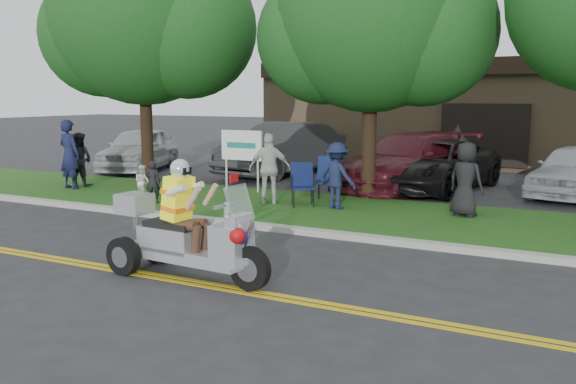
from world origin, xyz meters
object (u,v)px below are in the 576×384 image
at_px(spectator_adult_mid, 80,159).
at_px(lawn_chair_b, 302,181).
at_px(lawn_chair_a, 327,176).
at_px(parked_car_far_right, 575,171).
at_px(parked_car_far_left, 139,149).
at_px(spectator_adult_left, 69,154).
at_px(parked_car_left, 283,149).
at_px(spectator_adult_right, 270,168).
at_px(trike_scooter, 184,237).
at_px(parked_car_mid, 433,165).
at_px(parked_car_right, 408,161).

bearing_deg(spectator_adult_mid, lawn_chair_b, 173.06).
distance_m(lawn_chair_a, parked_car_far_right, 6.76).
bearing_deg(parked_car_far_left, spectator_adult_left, -91.46).
distance_m(spectator_adult_left, parked_car_left, 7.02).
xyz_separation_m(spectator_adult_right, parked_car_far_right, (6.43, 5.13, -0.25)).
distance_m(lawn_chair_b, spectator_adult_mid, 7.02).
bearing_deg(trike_scooter, lawn_chair_b, 102.17).
bearing_deg(spectator_adult_mid, parked_car_mid, -161.64).
bearing_deg(lawn_chair_a, trike_scooter, -91.53).
bearing_deg(parked_car_far_left, spectator_adult_right, -49.10).
relative_size(lawn_chair_b, parked_car_left, 0.19).
distance_m(spectator_adult_right, parked_car_right, 4.95).
bearing_deg(parked_car_mid, parked_car_right, -165.78).
bearing_deg(spectator_adult_right, parked_car_far_right, -165.77).
distance_m(spectator_adult_mid, spectator_adult_right, 6.25).
xyz_separation_m(parked_car_mid, parked_car_far_right, (3.66, 0.60, -0.01)).
relative_size(parked_car_far_left, parked_car_far_right, 1.10).
bearing_deg(spectator_adult_right, lawn_chair_b, 168.80).
height_order(spectator_adult_left, parked_car_far_right, spectator_adult_left).
height_order(lawn_chair_a, spectator_adult_right, spectator_adult_right).
xyz_separation_m(spectator_adult_left, parked_car_right, (8.20, 4.94, -0.26)).
xyz_separation_m(parked_car_far_left, parked_car_right, (9.80, 0.24, 0.02)).
relative_size(lawn_chair_a, lawn_chair_b, 1.09).
bearing_deg(spectator_adult_right, lawn_chair_a, -159.33).
bearing_deg(parked_car_far_right, lawn_chair_a, -130.37).
relative_size(spectator_adult_mid, parked_car_far_left, 0.34).
height_order(trike_scooter, parked_car_right, trike_scooter).
distance_m(spectator_adult_left, parked_car_right, 9.58).
xyz_separation_m(parked_car_mid, parked_car_right, (-0.70, -0.04, 0.08)).
bearing_deg(parked_car_mid, parked_car_far_right, 20.20).
bearing_deg(spectator_adult_left, parked_car_far_left, -66.53).
bearing_deg(parked_car_far_left, parked_car_far_right, -16.73).
bearing_deg(parked_car_far_right, parked_car_right, -159.21).
bearing_deg(parked_car_far_left, trike_scooter, -66.61).
distance_m(parked_car_left, parked_car_mid, 5.52).
xyz_separation_m(spectator_adult_left, spectator_adult_mid, (-0.12, 0.48, -0.19)).
relative_size(lawn_chair_b, parked_car_far_right, 0.24).
xyz_separation_m(spectator_adult_right, parked_car_right, (2.07, 4.49, -0.15)).
distance_m(lawn_chair_a, spectator_adult_mid, 7.36).
bearing_deg(parked_car_far_left, lawn_chair_b, -45.87).
xyz_separation_m(trike_scooter, parked_car_right, (0.43, 10.06, 0.18)).
bearing_deg(parked_car_left, lawn_chair_b, -49.93).
relative_size(lawn_chair_b, parked_car_far_left, 0.22).
xyz_separation_m(spectator_adult_right, parked_car_far_left, (-7.73, 4.25, -0.18)).
height_order(parked_car_far_left, parked_car_left, parked_car_left).
bearing_deg(parked_car_right, parked_car_mid, 19.04).
bearing_deg(parked_car_right, trike_scooter, -76.71).
distance_m(lawn_chair_a, spectator_adult_left, 7.33).
relative_size(parked_car_mid, parked_car_far_right, 1.24).
xyz_separation_m(trike_scooter, lawn_chair_b, (-0.87, 5.75, 0.05)).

